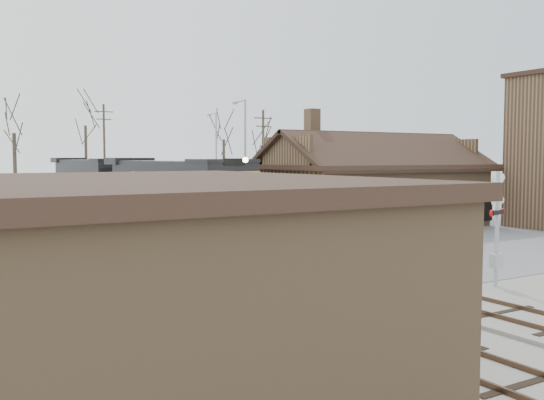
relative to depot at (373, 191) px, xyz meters
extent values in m
plane|color=#9B968C|center=(-11.99, -12.00, -2.41)|extent=(140.00, 140.00, 0.00)
cube|color=slate|center=(-11.99, -12.00, -2.39)|extent=(60.00, 9.00, 0.03)
cube|color=slate|center=(6.01, -8.00, -2.39)|extent=(22.00, 26.00, 0.03)
cube|color=#9B968C|center=(-11.99, 3.00, -2.35)|extent=(3.40, 90.00, 0.12)
cube|color=#473323|center=(-12.71, 3.00, -2.24)|extent=(0.08, 90.00, 0.14)
cube|color=#473323|center=(-11.27, 3.00, -2.24)|extent=(0.08, 90.00, 0.14)
cube|color=#9B968C|center=(-16.49, 3.00, -2.35)|extent=(3.40, 90.00, 0.12)
cube|color=#473323|center=(-17.21, 3.00, -2.24)|extent=(0.08, 90.00, 0.14)
cube|color=#473323|center=(-15.77, 3.00, -2.24)|extent=(0.08, 90.00, 0.14)
cube|color=#866545|center=(0.01, 0.00, -0.41)|extent=(14.00, 8.00, 4.00)
cube|color=black|center=(0.01, 0.00, 1.69)|extent=(15.20, 9.20, 0.30)
cube|color=black|center=(0.01, -2.30, 2.69)|extent=(15.00, 4.71, 2.66)
cube|color=black|center=(0.01, 2.30, 2.69)|extent=(15.00, 4.71, 2.66)
cube|color=#866545|center=(-3.99, 1.50, 4.39)|extent=(0.80, 0.80, 2.20)
cube|color=#866545|center=(-24.99, -20.00, -0.41)|extent=(12.00, 10.00, 4.00)
cube|color=black|center=(-24.99, -20.00, 1.74)|extent=(12.40, 10.40, 0.30)
cube|color=black|center=(-11.99, -0.33, -1.83)|extent=(2.60, 4.16, 1.04)
cube|color=black|center=(-11.99, 13.20, -1.83)|extent=(2.60, 4.16, 1.04)
cube|color=black|center=(-11.99, 6.44, -1.00)|extent=(3.12, 20.81, 0.36)
cube|color=maroon|center=(-11.99, 6.44, -1.23)|extent=(3.14, 20.81, 0.12)
cube|color=black|center=(-11.99, 7.74, 0.61)|extent=(2.70, 15.08, 2.91)
cube|color=black|center=(-11.99, -1.26, 0.61)|extent=(3.12, 2.91, 2.91)
cube|color=yellow|center=(-11.99, -3.03, -0.27)|extent=(3.12, 1.87, 1.46)
cube|color=black|center=(-11.99, -4.07, -1.83)|extent=(2.91, 0.25, 1.04)
cylinder|color=#FFF2CC|center=(-11.99, -3.99, 2.17)|extent=(0.29, 0.10, 0.29)
cube|color=black|center=(-11.99, 20.98, -1.83)|extent=(2.60, 4.16, 1.04)
cube|color=black|center=(-11.99, 34.51, -1.83)|extent=(2.60, 4.16, 1.04)
cube|color=black|center=(-11.99, 27.74, -1.00)|extent=(3.12, 20.81, 0.36)
cube|color=maroon|center=(-11.99, 27.74, -1.23)|extent=(3.14, 20.81, 0.12)
cube|color=black|center=(-11.99, 29.04, 0.61)|extent=(2.70, 15.08, 2.91)
cube|color=black|center=(-11.99, 20.04, 0.61)|extent=(3.12, 2.91, 2.91)
cube|color=black|center=(-11.99, 18.28, -0.27)|extent=(3.12, 1.87, 1.46)
cube|color=black|center=(-11.99, 17.24, -1.83)|extent=(2.91, 0.25, 1.04)
cylinder|color=#A5A8AD|center=(-8.77, -17.13, -0.31)|extent=(0.15, 0.15, 4.19)
cube|color=silver|center=(-8.77, -17.13, 1.15)|extent=(1.07, 0.33, 1.10)
cube|color=silver|center=(-8.77, -17.13, 1.15)|extent=(1.07, 0.33, 1.10)
cube|color=black|center=(-8.77, -17.13, 0.32)|extent=(0.95, 0.40, 0.16)
cylinder|color=#B20C0C|center=(-9.22, -17.26, 0.32)|extent=(0.26, 0.14, 0.25)
cylinder|color=#B20C0C|center=(-8.31, -17.01, 0.32)|extent=(0.26, 0.14, 0.25)
cube|color=#A5A8AD|center=(-8.77, -17.13, -1.46)|extent=(0.42, 0.31, 0.52)
cylinder|color=#A5A8AD|center=(-19.00, -7.15, -0.35)|extent=(0.14, 0.14, 4.12)
cube|color=silver|center=(-19.00, -7.15, 1.09)|extent=(1.05, 0.31, 1.08)
cube|color=silver|center=(-19.00, -7.15, 1.09)|extent=(1.05, 0.31, 1.08)
cube|color=black|center=(-19.00, -7.15, 0.27)|extent=(0.94, 0.38, 0.15)
cylinder|color=#B20C0C|center=(-18.55, -7.27, 0.27)|extent=(0.26, 0.14, 0.25)
cylinder|color=#B20C0C|center=(-19.45, -7.04, 0.27)|extent=(0.26, 0.14, 0.25)
cube|color=#A5A8AD|center=(-19.00, -7.15, -1.48)|extent=(0.41, 0.31, 0.51)
cylinder|color=#A5A8AD|center=(-4.54, 9.77, 2.19)|extent=(0.18, 0.18, 9.20)
cylinder|color=#A5A8AD|center=(-4.54, 10.67, 6.69)|extent=(0.12, 1.80, 0.12)
cube|color=#A5A8AD|center=(-4.54, 11.47, 6.59)|extent=(0.25, 0.50, 0.12)
cylinder|color=#A5A8AD|center=(-0.93, 22.40, 2.16)|extent=(0.18, 0.18, 9.13)
cylinder|color=#A5A8AD|center=(-0.93, 23.30, 6.62)|extent=(0.12, 1.80, 0.12)
cube|color=#A5A8AD|center=(-0.93, 24.10, 6.52)|extent=(0.25, 0.50, 0.12)
cylinder|color=#382D23|center=(-8.96, 33.14, 2.78)|extent=(0.24, 0.24, 10.36)
cube|color=#382D23|center=(-8.96, 33.14, 7.16)|extent=(2.00, 0.10, 0.10)
cube|color=#382D23|center=(-8.96, 33.14, 6.36)|extent=(1.60, 0.10, 0.10)
cylinder|color=#382D23|center=(3.18, 20.28, 2.28)|extent=(0.24, 0.24, 9.37)
cube|color=#382D23|center=(3.18, 20.28, 6.17)|extent=(2.00, 0.10, 0.10)
cube|color=#382D23|center=(3.18, 20.28, 5.37)|extent=(1.60, 0.10, 0.10)
cylinder|color=#382D23|center=(-19.11, 24.49, 0.99)|extent=(0.32, 0.32, 6.79)
cylinder|color=#382D23|center=(-9.81, 37.54, 1.73)|extent=(0.32, 0.32, 8.28)
cylinder|color=#382D23|center=(2.53, 27.71, 0.93)|extent=(0.32, 0.32, 6.66)
cylinder|color=#382D23|center=(5.06, 23.91, 0.18)|extent=(0.32, 0.32, 5.16)
camera|label=1|loc=(-26.97, -31.61, 2.29)|focal=40.00mm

